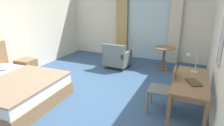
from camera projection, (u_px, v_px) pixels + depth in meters
The scene contains 14 objects.
ground at pixel (87, 100), 4.57m from camera, with size 5.75×7.90×0.10m, color #38567A.
wall_back at pixel (136, 19), 7.32m from camera, with size 5.35×0.12×2.86m, color silver.
balcony_glass_door at pixel (148, 25), 7.13m from camera, with size 1.47×0.02×2.52m, color silver.
curtain_panel_left at pixel (122, 24), 7.41m from camera, with size 0.43×0.10×2.52m, color tan.
curtain_panel_right at pixel (175, 27), 6.68m from camera, with size 0.39×0.10×2.52m, color beige.
bed at pixel (8, 90), 4.31m from camera, with size 2.14×1.90×1.12m.
nightstand at pixel (27, 67), 5.81m from camera, with size 0.48×0.44×0.49m.
writing_desk at pixel (191, 84), 3.67m from camera, with size 0.62×1.49×0.76m.
desk_chair at pixel (166, 87), 3.87m from camera, with size 0.49×0.48×0.93m.
desk_lamp at pixel (191, 60), 3.92m from camera, with size 0.30×0.23×0.45m.
closed_book at pixel (194, 82), 3.48m from camera, with size 0.18×0.32×0.03m, color brown.
armchair_by_window at pixel (117, 58), 6.43m from camera, with size 0.78×0.75×0.82m.
round_cafe_table at pixel (164, 53), 6.23m from camera, with size 0.66×0.66×0.72m.
wall_mirror at pixel (221, 42), 3.27m from camera, with size 0.02×0.42×0.78m.
Camera 1 is at (2.18, -3.50, 2.18)m, focal length 31.87 mm.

